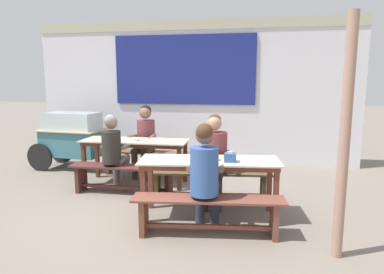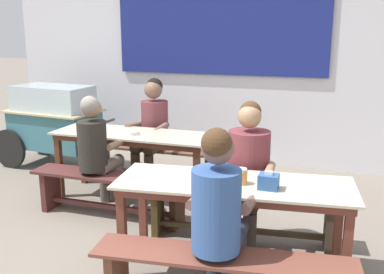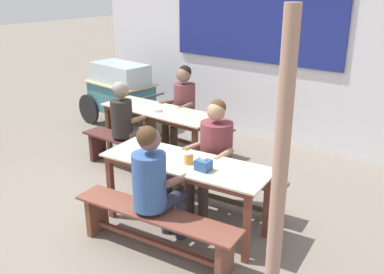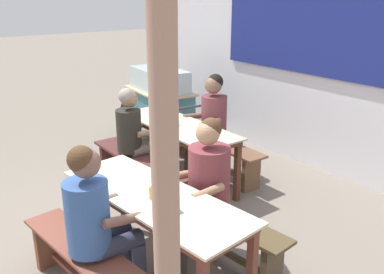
{
  "view_description": "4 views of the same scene",
  "coord_description": "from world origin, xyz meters",
  "px_view_note": "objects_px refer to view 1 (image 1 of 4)",
  "views": [
    {
      "loc": [
        1.34,
        -4.4,
        1.74
      ],
      "look_at": [
        0.37,
        0.75,
        0.86
      ],
      "focal_mm": 32.4,
      "sensor_mm": 36.0,
      "label": 1
    },
    {
      "loc": [
        1.48,
        -3.25,
        1.85
      ],
      "look_at": [
        0.08,
        0.84,
        0.78
      ],
      "focal_mm": 41.49,
      "sensor_mm": 36.0,
      "label": 2
    },
    {
      "loc": [
        3.23,
        -3.32,
        2.48
      ],
      "look_at": [
        0.3,
        0.5,
        0.69
      ],
      "focal_mm": 40.31,
      "sensor_mm": 36.0,
      "label": 3
    },
    {
      "loc": [
        3.34,
        -1.74,
        2.24
      ],
      "look_at": [
        0.11,
        0.63,
        0.86
      ],
      "focal_mm": 39.83,
      "sensor_mm": 36.0,
      "label": 4
    }
  ],
  "objects_px": {
    "bench_near_front": "(208,210)",
    "soup_bowl": "(135,140)",
    "condiment_jar": "(214,156)",
    "bench_near_back": "(210,181)",
    "wooden_support_post": "(344,140)",
    "bench_far_back": "(146,159)",
    "person_right_near_table": "(214,154)",
    "person_near_front": "(205,172)",
    "person_left_back_turned": "(114,149)",
    "food_cart": "(72,136)",
    "person_center_facing": "(145,136)",
    "tissue_box": "(230,157)",
    "dining_table_near": "(209,166)",
    "bench_far_front": "(123,175)",
    "dining_table_far": "(135,145)"
  },
  "relations": [
    {
      "from": "bench_near_front",
      "to": "soup_bowl",
      "type": "xyz_separation_m",
      "value": [
        -1.44,
        1.66,
        0.47
      ]
    },
    {
      "from": "condiment_jar",
      "to": "bench_near_back",
      "type": "bearing_deg",
      "value": 102.29
    },
    {
      "from": "bench_near_back",
      "to": "wooden_support_post",
      "type": "distance_m",
      "value": 2.15
    },
    {
      "from": "wooden_support_post",
      "to": "bench_near_front",
      "type": "bearing_deg",
      "value": 170.36
    },
    {
      "from": "bench_far_back",
      "to": "person_right_near_table",
      "type": "height_order",
      "value": "person_right_near_table"
    },
    {
      "from": "person_near_front",
      "to": "person_left_back_turned",
      "type": "height_order",
      "value": "person_near_front"
    },
    {
      "from": "bench_far_back",
      "to": "food_cart",
      "type": "distance_m",
      "value": 1.61
    },
    {
      "from": "person_center_facing",
      "to": "tissue_box",
      "type": "bearing_deg",
      "value": -46.19
    },
    {
      "from": "dining_table_near",
      "to": "bench_near_front",
      "type": "height_order",
      "value": "dining_table_near"
    },
    {
      "from": "dining_table_near",
      "to": "person_center_facing",
      "type": "relative_size",
      "value": 1.41
    },
    {
      "from": "condiment_jar",
      "to": "tissue_box",
      "type": "bearing_deg",
      "value": -9.65
    },
    {
      "from": "bench_far_back",
      "to": "bench_far_front",
      "type": "distance_m",
      "value": 1.1
    },
    {
      "from": "tissue_box",
      "to": "bench_near_front",
      "type": "bearing_deg",
      "value": -111.96
    },
    {
      "from": "tissue_box",
      "to": "soup_bowl",
      "type": "distance_m",
      "value": 2.02
    },
    {
      "from": "person_right_near_table",
      "to": "food_cart",
      "type": "bearing_deg",
      "value": 154.28
    },
    {
      "from": "bench_far_back",
      "to": "soup_bowl",
      "type": "xyz_separation_m",
      "value": [
        0.03,
        -0.62,
        0.46
      ]
    },
    {
      "from": "bench_near_back",
      "to": "person_left_back_turned",
      "type": "height_order",
      "value": "person_left_back_turned"
    },
    {
      "from": "bench_near_back",
      "to": "food_cart",
      "type": "bearing_deg",
      "value": 154.75
    },
    {
      "from": "person_right_near_table",
      "to": "dining_table_near",
      "type": "bearing_deg",
      "value": -89.58
    },
    {
      "from": "dining_table_far",
      "to": "food_cart",
      "type": "bearing_deg",
      "value": 155.03
    },
    {
      "from": "bench_far_back",
      "to": "condiment_jar",
      "type": "height_order",
      "value": "condiment_jar"
    },
    {
      "from": "person_near_front",
      "to": "tissue_box",
      "type": "relative_size",
      "value": 9.18
    },
    {
      "from": "bench_far_front",
      "to": "dining_table_near",
      "type": "bearing_deg",
      "value": -24.43
    },
    {
      "from": "person_center_facing",
      "to": "person_right_near_table",
      "type": "xyz_separation_m",
      "value": [
        1.4,
        -1.19,
        -0.02
      ]
    },
    {
      "from": "bench_near_front",
      "to": "person_center_facing",
      "type": "bearing_deg",
      "value": 123.41
    },
    {
      "from": "person_right_near_table",
      "to": "condiment_jar",
      "type": "bearing_deg",
      "value": -83.15
    },
    {
      "from": "person_right_near_table",
      "to": "soup_bowl",
      "type": "relative_size",
      "value": 9.9
    },
    {
      "from": "person_center_facing",
      "to": "condiment_jar",
      "type": "height_order",
      "value": "person_center_facing"
    },
    {
      "from": "dining_table_far",
      "to": "condiment_jar",
      "type": "relative_size",
      "value": 15.08
    },
    {
      "from": "bench_near_front",
      "to": "food_cart",
      "type": "height_order",
      "value": "food_cart"
    },
    {
      "from": "bench_far_front",
      "to": "condiment_jar",
      "type": "relative_size",
      "value": 14.15
    },
    {
      "from": "soup_bowl",
      "to": "bench_near_front",
      "type": "bearing_deg",
      "value": -49.02
    },
    {
      "from": "person_near_front",
      "to": "person_center_facing",
      "type": "height_order",
      "value": "person_center_facing"
    },
    {
      "from": "bench_far_front",
      "to": "wooden_support_post",
      "type": "relative_size",
      "value": 0.71
    },
    {
      "from": "bench_far_back",
      "to": "dining_table_far",
      "type": "bearing_deg",
      "value": -89.64
    },
    {
      "from": "person_center_facing",
      "to": "bench_near_back",
      "type": "bearing_deg",
      "value": -40.29
    },
    {
      "from": "bench_near_front",
      "to": "dining_table_near",
      "type": "bearing_deg",
      "value": 96.91
    },
    {
      "from": "food_cart",
      "to": "person_center_facing",
      "type": "xyz_separation_m",
      "value": [
        1.57,
        -0.24,
        0.08
      ]
    },
    {
      "from": "person_near_front",
      "to": "condiment_jar",
      "type": "height_order",
      "value": "person_near_front"
    },
    {
      "from": "person_right_near_table",
      "to": "tissue_box",
      "type": "xyz_separation_m",
      "value": [
        0.27,
        -0.54,
        0.09
      ]
    },
    {
      "from": "person_left_back_turned",
      "to": "wooden_support_post",
      "type": "xyz_separation_m",
      "value": [
        2.97,
        -1.49,
        0.49
      ]
    },
    {
      "from": "dining_table_near",
      "to": "soup_bowl",
      "type": "distance_m",
      "value": 1.77
    },
    {
      "from": "person_near_front",
      "to": "condiment_jar",
      "type": "distance_m",
      "value": 0.47
    },
    {
      "from": "dining_table_far",
      "to": "food_cart",
      "type": "distance_m",
      "value": 1.73
    },
    {
      "from": "food_cart",
      "to": "person_left_back_turned",
      "type": "height_order",
      "value": "person_left_back_turned"
    },
    {
      "from": "bench_far_back",
      "to": "bench_near_back",
      "type": "distance_m",
      "value": 1.8
    },
    {
      "from": "person_left_back_turned",
      "to": "bench_near_back",
      "type": "bearing_deg",
      "value": -6.45
    },
    {
      "from": "person_near_front",
      "to": "tissue_box",
      "type": "bearing_deg",
      "value": 59.97
    },
    {
      "from": "food_cart",
      "to": "person_near_front",
      "type": "bearing_deg",
      "value": -38.75
    },
    {
      "from": "bench_near_back",
      "to": "condiment_jar",
      "type": "height_order",
      "value": "condiment_jar"
    }
  ]
}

